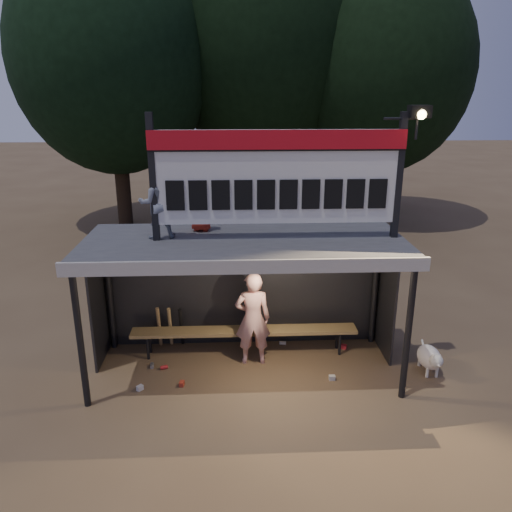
{
  "coord_description": "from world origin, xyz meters",
  "views": [
    {
      "loc": [
        -0.16,
        -7.44,
        4.51
      ],
      "look_at": [
        0.2,
        0.4,
        1.9
      ],
      "focal_mm": 35.0,
      "sensor_mm": 36.0,
      "label": 1
    }
  ],
  "objects": [
    {
      "name": "dog",
      "position": [
        3.08,
        -0.24,
        0.28
      ],
      "size": [
        0.36,
        0.81,
        0.49
      ],
      "color": "white",
      "rests_on": "ground"
    },
    {
      "name": "bench",
      "position": [
        0.0,
        0.55,
        0.43
      ],
      "size": [
        4.0,
        0.35,
        0.48
      ],
      "color": "olive",
      "rests_on": "ground"
    },
    {
      "name": "tree_left",
      "position": [
        -4.0,
        10.0,
        5.51
      ],
      "size": [
        6.46,
        6.46,
        9.27
      ],
      "color": "#312115",
      "rests_on": "ground"
    },
    {
      "name": "litter",
      "position": [
        -0.23,
        0.04,
        0.04
      ],
      "size": [
        3.63,
        1.48,
        0.08
      ],
      "color": "#A72E1C",
      "rests_on": "ground"
    },
    {
      "name": "child_a",
      "position": [
        -1.34,
        0.12,
        2.87
      ],
      "size": [
        0.62,
        0.54,
        1.11
      ],
      "primitive_type": "imported",
      "rotation": [
        0.0,
        0.0,
        3.39
      ],
      "color": "slate",
      "rests_on": "dugout_shelter"
    },
    {
      "name": "child_b",
      "position": [
        -0.69,
        0.51,
        2.75
      ],
      "size": [
        0.47,
        0.35,
        0.86
      ],
      "primitive_type": "imported",
      "rotation": [
        0.0,
        0.0,
        2.95
      ],
      "color": "#B22B1B",
      "rests_on": "dugout_shelter"
    },
    {
      "name": "ground",
      "position": [
        0.0,
        0.0,
        0.0
      ],
      "size": [
        80.0,
        80.0,
        0.0
      ],
      "primitive_type": "plane",
      "color": "brown",
      "rests_on": "ground"
    },
    {
      "name": "tree_right",
      "position": [
        5.0,
        10.5,
        5.19
      ],
      "size": [
        6.08,
        6.08,
        8.72
      ],
      "color": "black",
      "rests_on": "ground"
    },
    {
      "name": "dugout_shelter",
      "position": [
        0.0,
        0.24,
        1.85
      ],
      "size": [
        5.1,
        2.08,
        2.32
      ],
      "color": "#403F42",
      "rests_on": "ground"
    },
    {
      "name": "player",
      "position": [
        0.14,
        0.25,
        0.83
      ],
      "size": [
        0.61,
        0.41,
        1.66
      ],
      "primitive_type": "imported",
      "rotation": [
        0.0,
        0.0,
        3.16
      ],
      "color": "white",
      "rests_on": "ground"
    },
    {
      "name": "scoreboard_assembly",
      "position": [
        0.56,
        -0.01,
        3.32
      ],
      "size": [
        4.1,
        0.27,
        1.99
      ],
      "color": "black",
      "rests_on": "dugout_shelter"
    },
    {
      "name": "tree_mid",
      "position": [
        1.0,
        11.5,
        6.17
      ],
      "size": [
        7.22,
        7.22,
        10.36
      ],
      "color": "#301E15",
      "rests_on": "ground"
    },
    {
      "name": "bats",
      "position": [
        -1.34,
        0.82,
        0.43
      ],
      "size": [
        0.47,
        0.32,
        0.84
      ],
      "color": "olive",
      "rests_on": "ground"
    }
  ]
}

